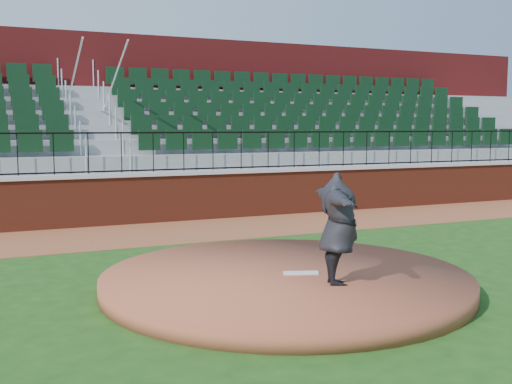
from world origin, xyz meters
TOP-DOWN VIEW (x-y plane):
  - ground at (0.00, 0.00)m, footprint 90.00×90.00m
  - warning_track at (0.00, 5.40)m, footprint 34.00×3.20m
  - field_wall at (0.00, 7.00)m, footprint 34.00×0.35m
  - wall_cap at (0.00, 7.00)m, footprint 34.00×0.45m
  - wall_railing at (0.00, 7.00)m, footprint 34.00×0.05m
  - seating_stands at (0.00, 9.72)m, footprint 34.00×5.10m
  - concourse_wall at (0.00, 12.52)m, footprint 34.00×0.50m
  - pitchers_mound at (-0.29, -0.25)m, footprint 5.58×5.58m
  - pitching_rubber at (-0.13, -0.44)m, footprint 0.53×0.30m
  - pitcher at (0.06, -1.18)m, footprint 1.11×2.01m

SIDE VIEW (x-z plane):
  - ground at x=0.00m, z-range 0.00..0.00m
  - warning_track at x=0.00m, z-range 0.00..0.01m
  - pitchers_mound at x=-0.29m, z-range 0.00..0.25m
  - pitching_rubber at x=-0.13m, z-range 0.25..0.28m
  - field_wall at x=0.00m, z-range 0.00..1.20m
  - pitcher at x=0.06m, z-range 0.25..1.83m
  - wall_cap at x=0.00m, z-range 1.20..1.30m
  - wall_railing at x=0.00m, z-range 1.30..2.30m
  - seating_stands at x=0.00m, z-range 0.00..4.60m
  - concourse_wall at x=0.00m, z-range 0.00..5.50m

